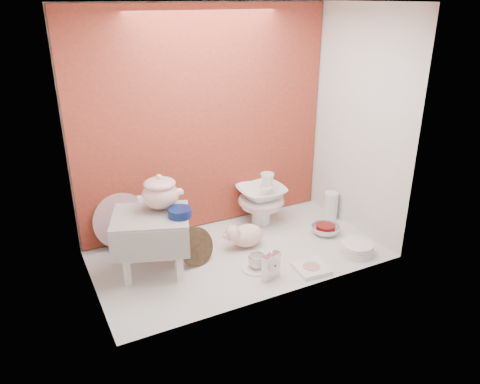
# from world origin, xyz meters

# --- Properties ---
(ground) EXTENTS (1.80, 1.80, 0.00)m
(ground) POSITION_xyz_m (0.00, 0.00, 0.00)
(ground) COLOR silver
(ground) RESTS_ON ground
(niche_shell) EXTENTS (1.86, 1.03, 1.53)m
(niche_shell) POSITION_xyz_m (0.00, 0.18, 0.93)
(niche_shell) COLOR #A43D29
(niche_shell) RESTS_ON ground
(step_stool) EXTENTS (0.53, 0.50, 0.37)m
(step_stool) POSITION_xyz_m (-0.54, 0.05, 0.19)
(step_stool) COLOR silver
(step_stool) RESTS_ON ground
(soup_tureen) EXTENTS (0.34, 0.34, 0.22)m
(soup_tureen) POSITION_xyz_m (-0.46, 0.10, 0.48)
(soup_tureen) COLOR white
(soup_tureen) RESTS_ON step_stool
(cobalt_bowl) EXTENTS (0.16, 0.16, 0.05)m
(cobalt_bowl) POSITION_xyz_m (-0.40, -0.05, 0.40)
(cobalt_bowl) COLOR #0A194D
(cobalt_bowl) RESTS_ON step_stool
(floral_platter) EXTENTS (0.37, 0.11, 0.37)m
(floral_platter) POSITION_xyz_m (-0.63, 0.45, 0.18)
(floral_platter) COLOR silver
(floral_platter) RESTS_ON ground
(blue_white_vase) EXTENTS (0.32, 0.32, 0.26)m
(blue_white_vase) POSITION_xyz_m (-0.55, 0.34, 0.13)
(blue_white_vase) COLOR white
(blue_white_vase) RESTS_ON ground
(lacquer_tray) EXTENTS (0.26, 0.16, 0.23)m
(lacquer_tray) POSITION_xyz_m (-0.28, 0.02, 0.11)
(lacquer_tray) COLOR black
(lacquer_tray) RESTS_ON ground
(mantel_clock) EXTENTS (0.13, 0.08, 0.18)m
(mantel_clock) POSITION_xyz_m (0.04, -0.33, 0.09)
(mantel_clock) COLOR silver
(mantel_clock) RESTS_ON ground
(plush_pig) EXTENTS (0.33, 0.29, 0.17)m
(plush_pig) POSITION_xyz_m (0.09, 0.06, 0.08)
(plush_pig) COLOR beige
(plush_pig) RESTS_ON ground
(teacup_saucer) EXTENTS (0.22, 0.22, 0.01)m
(teacup_saucer) POSITION_xyz_m (0.02, -0.21, 0.01)
(teacup_saucer) COLOR white
(teacup_saucer) RESTS_ON ground
(gold_rim_teacup) EXTENTS (0.14, 0.14, 0.08)m
(gold_rim_teacup) POSITION_xyz_m (0.02, -0.21, 0.06)
(gold_rim_teacup) COLOR white
(gold_rim_teacup) RESTS_ON teacup_saucer
(lattice_dish) EXTENTS (0.21, 0.21, 0.03)m
(lattice_dish) POSITION_xyz_m (0.30, -0.37, 0.01)
(lattice_dish) COLOR white
(lattice_dish) RESTS_ON ground
(dinner_plate_stack) EXTENTS (0.23, 0.23, 0.07)m
(dinner_plate_stack) POSITION_xyz_m (0.68, -0.34, 0.04)
(dinner_plate_stack) COLOR white
(dinner_plate_stack) RESTS_ON ground
(crystal_bowl) EXTENTS (0.23, 0.23, 0.06)m
(crystal_bowl) POSITION_xyz_m (0.66, -0.03, 0.03)
(crystal_bowl) COLOR silver
(crystal_bowl) RESTS_ON ground
(clear_glass_vase) EXTENTS (0.12, 0.12, 0.21)m
(clear_glass_vase) POSITION_xyz_m (0.84, 0.15, 0.10)
(clear_glass_vase) COLOR silver
(clear_glass_vase) RESTS_ON ground
(porcelain_tower) EXTENTS (0.41, 0.41, 0.38)m
(porcelain_tower) POSITION_xyz_m (0.35, 0.32, 0.19)
(porcelain_tower) COLOR white
(porcelain_tower) RESTS_ON ground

